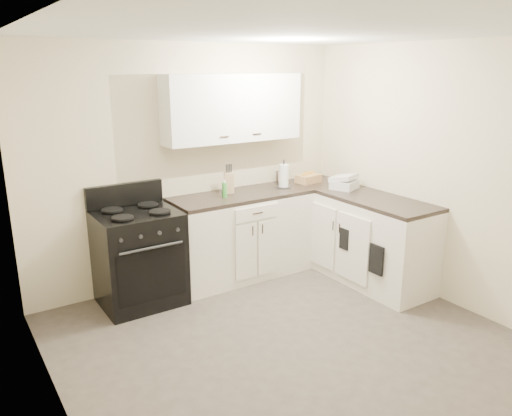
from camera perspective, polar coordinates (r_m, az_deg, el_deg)
floor at (r=4.36m, az=4.20°, el=-15.36°), size 3.60×3.60×0.00m
ceiling at (r=3.74m, az=5.01°, el=19.51°), size 3.60×3.60×0.00m
wall_back at (r=5.36m, az=-7.31°, el=4.89°), size 3.60×0.00×3.60m
wall_right at (r=5.14m, az=20.67°, el=3.52°), size 0.00×3.60×3.60m
wall_left at (r=3.15m, az=-22.41°, el=-4.04°), size 0.00×3.60×3.60m
base_cabinets_back at (r=5.51m, az=-1.66°, el=-3.30°), size 1.55×0.60×0.90m
base_cabinets_right at (r=5.66m, az=11.17°, el=-3.09°), size 0.60×1.90×0.90m
countertop_back at (r=5.38m, az=-1.70°, el=1.44°), size 1.55×0.60×0.04m
countertop_right at (r=5.53m, az=11.43°, el=1.53°), size 0.60×1.90×0.04m
upper_cabinets at (r=5.35m, az=-2.64°, el=11.35°), size 1.55×0.30×0.70m
stove at (r=5.01m, az=-13.21°, el=-5.63°), size 0.77×0.66×0.93m
knife_block at (r=5.39m, az=-3.10°, el=2.90°), size 0.13×0.13×0.22m
paper_towel at (r=5.64m, az=3.18°, el=3.68°), size 0.12×0.12×0.26m
soap_bottle at (r=5.21m, az=-3.62°, el=2.06°), size 0.07×0.07×0.16m
picture_frame at (r=5.92m, az=2.87°, el=3.64°), size 0.11×0.05×0.14m
wicker_basket at (r=5.93m, az=6.00°, el=3.37°), size 0.30×0.22×0.09m
countertop_grill at (r=5.67m, az=10.07°, el=2.67°), size 0.34×0.33×0.10m
oven_mitt_near at (r=5.03m, az=13.58°, el=-5.76°), size 0.02×0.17×0.30m
oven_mitt_far at (r=5.31m, az=10.05°, el=-3.51°), size 0.02×0.13×0.23m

